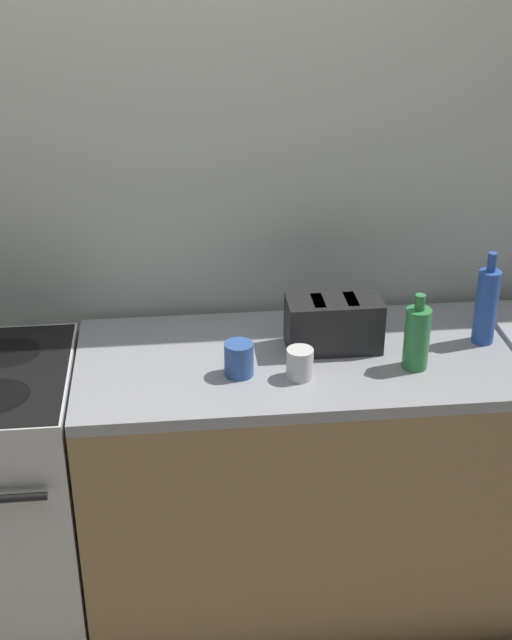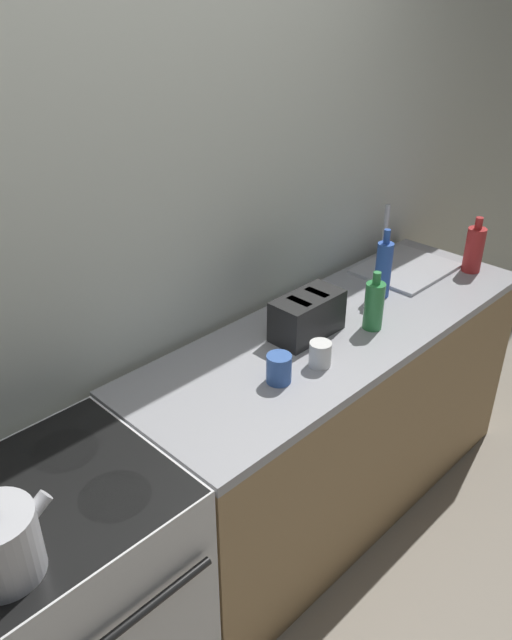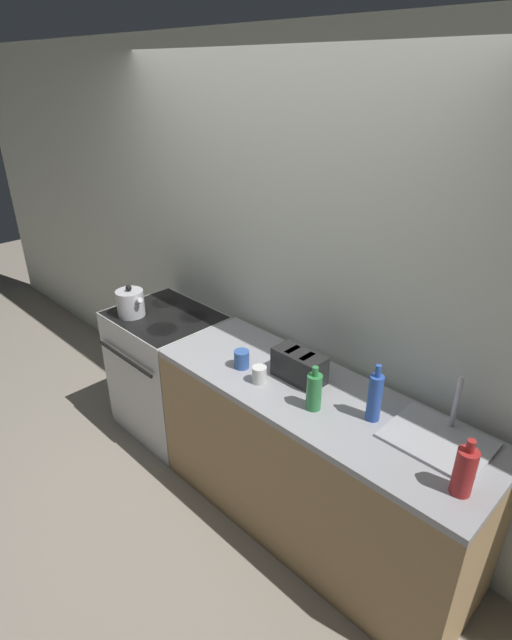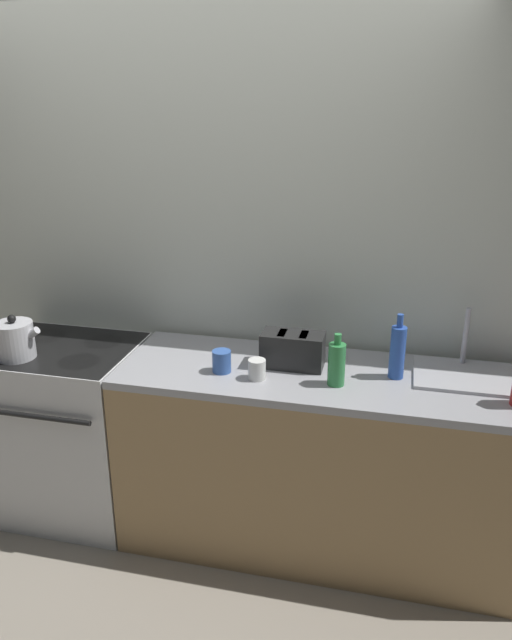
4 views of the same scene
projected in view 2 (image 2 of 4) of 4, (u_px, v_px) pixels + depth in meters
The scene contains 12 objects.
ground_plane at pixel (280, 636), 2.27m from camera, with size 12.00×12.00×0.00m, color gray.
wall_back at pixel (136, 255), 2.05m from camera, with size 8.00×0.05×2.60m.
stove at pixel (61, 613), 1.83m from camera, with size 0.71×0.64×0.91m.
counter_block at pixel (334, 417), 2.65m from camera, with size 1.87×0.62×0.91m.
kettle at pixel (0, 544), 1.38m from camera, with size 0.23×0.18×0.22m.
toaster at pixel (307, 316), 2.31m from camera, with size 0.28×0.14×0.16m.
sink_tray at pixel (404, 266), 2.86m from camera, with size 0.44×0.34×0.28m.
bottle_red at pixel (474, 249), 2.80m from camera, with size 0.08×0.08×0.26m.
bottle_green at pixel (374, 305), 2.35m from camera, with size 0.07×0.07×0.23m.
bottle_blue at pixel (383, 269), 2.57m from camera, with size 0.07×0.07×0.30m.
cup_white at pixel (320, 354), 2.15m from camera, with size 0.08×0.08×0.09m.
cup_blue at pixel (279, 369), 2.06m from camera, with size 0.08×0.08×0.10m.
Camera 2 is at (-1.07, -0.93, 2.12)m, focal length 35.00 mm.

